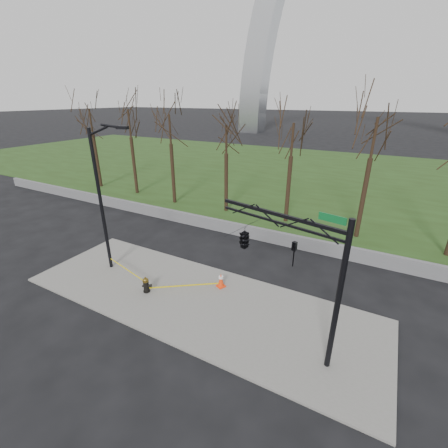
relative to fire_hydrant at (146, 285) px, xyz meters
The scene contains 10 objects.
ground 2.59m from the fire_hydrant, 16.28° to the left, with size 500.00×500.00×0.00m, color black.
sidewalk 2.58m from the fire_hydrant, 16.28° to the left, with size 18.00×6.00×0.10m, color slate.
grass_strip 30.81m from the fire_hydrant, 85.46° to the left, with size 120.00×40.00×0.06m, color #253B15.
guardrail 9.05m from the fire_hydrant, 74.35° to the left, with size 60.00×0.30×0.90m, color #59595B.
tree_row 13.69m from the fire_hydrant, 75.90° to the left, with size 47.50×4.00×8.92m.
fire_hydrant is the anchor object (origin of this frame).
traffic_cone 3.85m from the fire_hydrant, 35.55° to the left, with size 0.55×0.55×0.80m.
street_light 5.45m from the fire_hydrant, 164.35° to the left, with size 2.38×0.57×8.21m.
traffic_signal_mast 6.98m from the fire_hydrant, ahead, with size 5.00×2.54×6.00m.
caution_tape 0.79m from the fire_hydrant, 95.68° to the left, with size 6.71×2.25×0.44m.
Camera 1 is at (7.32, -10.27, 9.36)m, focal length 24.27 mm.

